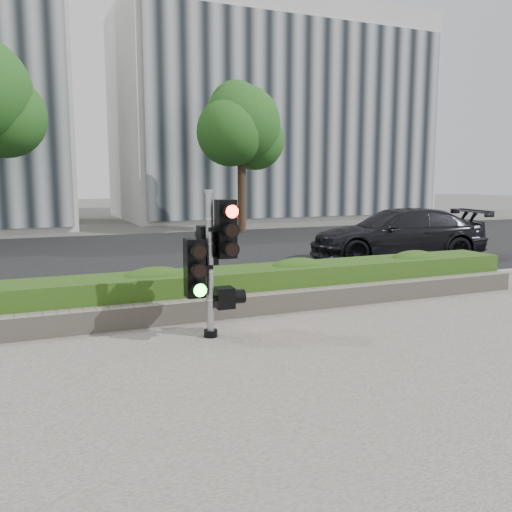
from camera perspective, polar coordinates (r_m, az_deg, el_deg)
name	(u,v)px	position (r m, az deg, el deg)	size (l,w,h in m)	color
ground	(286,351)	(7.45, 3.17, -9.91)	(120.00, 120.00, 0.00)	#51514C
sidewalk	(405,426)	(5.47, 15.37, -16.90)	(16.00, 11.00, 0.03)	#9E9389
road	(140,255)	(16.80, -12.09, 0.09)	(60.00, 13.00, 0.02)	black
curb	(212,299)	(10.25, -4.66, -4.55)	(60.00, 0.25, 0.12)	gray
stone_wall	(236,306)	(9.07, -2.15, -5.29)	(12.00, 0.32, 0.34)	gray
hedge	(223,289)	(9.63, -3.55, -3.48)	(12.00, 1.00, 0.68)	#517B26
building_right	(267,119)	(34.59, 1.22, 14.24)	(18.00, 10.00, 12.00)	#B7B7B2
tree_right	(241,127)	(23.64, -1.63, 13.39)	(4.10, 3.58, 6.53)	black
traffic_signal	(211,256)	(7.77, -4.75, -0.04)	(0.74, 0.55, 2.13)	black
car_dark	(397,234)	(15.99, 14.61, 2.26)	(2.04, 5.01, 1.45)	black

